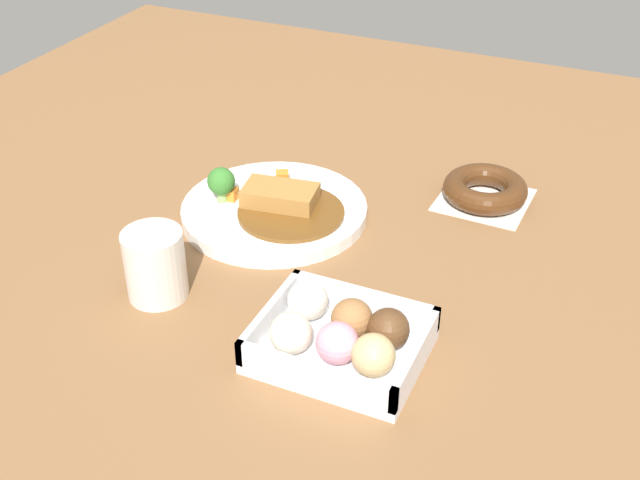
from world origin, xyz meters
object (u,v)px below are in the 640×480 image
(curry_plate, at_px, (274,208))
(donut_box, at_px, (341,337))
(coffee_mug, at_px, (155,265))
(chocolate_ring_donut, at_px, (485,190))

(curry_plate, height_order, donut_box, curry_plate)
(donut_box, distance_m, coffee_mug, 0.24)
(curry_plate, distance_m, coffee_mug, 0.22)
(donut_box, height_order, coffee_mug, coffee_mug)
(chocolate_ring_donut, distance_m, coffee_mug, 0.48)
(curry_plate, xyz_separation_m, coffee_mug, (-0.05, -0.21, 0.03))
(curry_plate, distance_m, donut_box, 0.30)
(chocolate_ring_donut, bearing_deg, curry_plate, -147.32)
(curry_plate, relative_size, coffee_mug, 2.96)
(coffee_mug, bearing_deg, curry_plate, 77.88)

